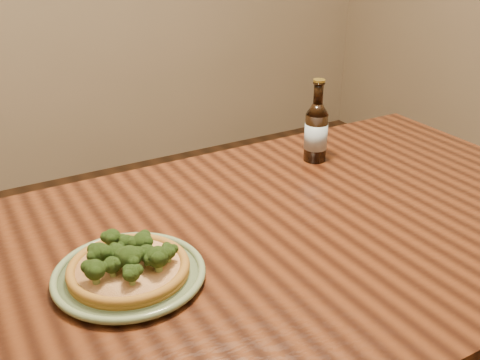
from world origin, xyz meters
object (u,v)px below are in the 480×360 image
table (263,273)px  pizza (128,265)px  beer_bottle (316,131)px  plate (129,274)px

table → pizza: (-0.29, -0.01, 0.12)m
pizza → beer_bottle: 0.68m
plate → pizza: pizza is taller
table → pizza: size_ratio=7.23×
plate → beer_bottle: size_ratio=1.25×
plate → beer_bottle: beer_bottle is taller
table → beer_bottle: beer_bottle is taller
plate → table: bearing=1.6°
plate → pizza: (-0.00, -0.00, 0.02)m
table → pizza: 0.32m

